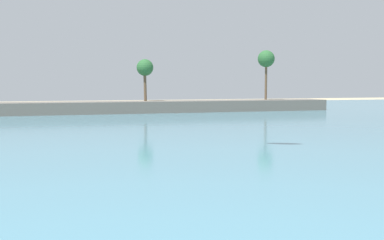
{
  "coord_description": "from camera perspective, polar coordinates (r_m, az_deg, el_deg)",
  "views": [
    {
      "loc": [
        -2.23,
        -1.36,
        4.54
      ],
      "look_at": [
        2.23,
        12.34,
        3.47
      ],
      "focal_mm": 46.59,
      "sensor_mm": 36.0,
      "label": 1
    }
  ],
  "objects": [
    {
      "name": "sea",
      "position": [
        61.45,
        -15.91,
        -0.13
      ],
      "size": [
        220.0,
        106.56,
        0.06
      ],
      "primitive_type": "cube",
      "color": "teal",
      "rests_on": "ground"
    },
    {
      "name": "palm_headland",
      "position": [
        74.74,
        -19.84,
        2.57
      ],
      "size": [
        89.08,
        6.44,
        12.83
      ],
      "color": "#605B54",
      "rests_on": "ground"
    }
  ]
}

